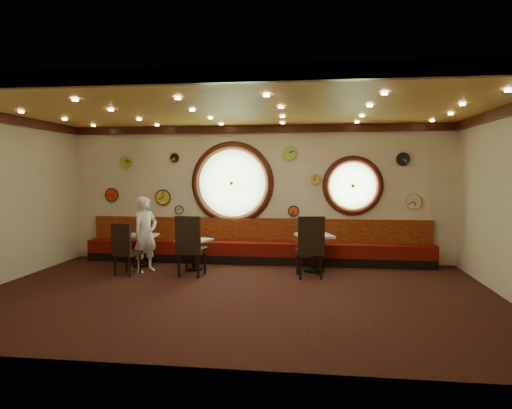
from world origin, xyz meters
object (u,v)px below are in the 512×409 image
Objects in this scene: table_a at (142,246)px; chair_b at (190,242)px; condiment_c_bottle at (317,230)px; waiter at (146,234)px; condiment_a_salt at (139,232)px; condiment_c_salt at (310,232)px; table_c at (314,248)px; table_b at (194,250)px; chair_c at (310,243)px; condiment_b_pepper at (196,237)px; condiment_c_pepper at (315,233)px; condiment_b_salt at (193,236)px; chair_a at (124,246)px; condiment_a_bottle at (144,231)px; condiment_a_pepper at (144,233)px; condiment_b_bottle at (199,236)px.

chair_b reaches higher than table_a.
waiter is (-3.61, -0.59, -0.07)m from condiment_c_bottle.
condiment_c_salt is at bearing -1.05° from condiment_a_salt.
waiter is at bearing -172.43° from table_c.
table_b is at bearing -173.71° from condiment_c_bottle.
table_b is 1.42m from condiment_a_salt.
waiter is (-3.46, 0.21, 0.08)m from chair_c.
condiment_c_salt is 2.43m from condiment_b_pepper.
condiment_c_salt is (3.83, -0.07, 0.08)m from condiment_a_salt.
chair_c is 0.63m from condiment_c_pepper.
table_a is 1.29m from condiment_b_salt.
condiment_b_pepper reaches higher than condiment_b_salt.
chair_a is 3.99× the size of condiment_a_bottle.
chair_c is 3.78m from condiment_a_pepper.
table_b is 7.15× the size of condiment_b_pepper.
chair_a is 4.03m from condiment_c_bottle.
table_b is 2.56m from chair_c.
condiment_c_bottle is (3.99, 0.01, 0.12)m from condiment_a_salt.
waiter reaches higher than condiment_a_pepper.
table_a is 1.07× the size of chair_a.
condiment_c_pepper is at bearing -52.78° from waiter.
table_c is 9.76× the size of condiment_c_salt.
condiment_b_pepper is 1.07m from waiter.
condiment_a_pepper is 0.58× the size of condiment_a_bottle.
condiment_c_salt is 0.56× the size of condiment_c_bottle.
condiment_c_salt is at bearing -0.88° from condiment_a_bottle.
condiment_b_pepper reaches higher than table_b.
condiment_b_bottle reaches higher than table_a.
condiment_b_salt is (-2.52, 0.54, 0.01)m from chair_c.
condiment_b_pepper is at bearing -175.45° from table_c.
condiment_a_salt is (-1.45, 0.94, 0.05)m from chair_b.
condiment_b_bottle is 0.09× the size of waiter.
table_b is at bearing -10.29° from table_a.
condiment_a_pepper is at bearing 150.89° from chair_b.
condiment_a_bottle is 0.10× the size of waiter.
chair_b is 0.99× the size of chair_c.
condiment_b_salt is 0.07× the size of waiter.
table_a is 0.70m from waiter.
condiment_a_pepper is (-3.71, 0.73, 0.05)m from chair_c.
condiment_a_salt is at bearing 110.83° from chair_a.
chair_a reaches higher than condiment_a_bottle.
condiment_b_bottle is (1.32, -0.23, -0.05)m from condiment_a_bottle.
condiment_c_pepper is (3.80, -0.12, 0.08)m from condiment_a_pepper.
table_c reaches higher than table_a.
condiment_b_salt is (-0.03, 0.04, 0.30)m from table_b.
condiment_b_salt is 1.22m from condiment_a_bottle.
condiment_c_salt is (2.47, 0.21, 0.42)m from table_b.
condiment_c_pepper is at bearing 1.39° from condiment_b_salt.
chair_c is at bearing -11.53° from table_b.
table_c is 0.56× the size of waiter.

